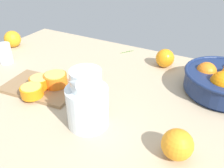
# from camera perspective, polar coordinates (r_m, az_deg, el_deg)

# --- Properties ---
(ground_plane) EXTENTS (1.43, 0.91, 0.03)m
(ground_plane) POSITION_cam_1_polar(r_m,az_deg,el_deg) (0.85, -0.45, -3.69)
(ground_plane) COLOR tan
(fruit_bowl) EXTENTS (0.28, 0.28, 0.11)m
(fruit_bowl) POSITION_cam_1_polar(r_m,az_deg,el_deg) (0.92, 25.37, 0.69)
(fruit_bowl) COLOR navy
(fruit_bowl) RESTS_ON ground_plane
(juice_pitcher) EXTENTS (0.12, 0.17, 0.19)m
(juice_pitcher) POSITION_cam_1_polar(r_m,az_deg,el_deg) (0.68, -5.88, -5.03)
(juice_pitcher) COLOR white
(juice_pitcher) RESTS_ON ground_plane
(second_glass) EXTENTS (0.06, 0.06, 0.09)m
(second_glass) POSITION_cam_1_polar(r_m,az_deg,el_deg) (1.15, -24.34, 6.44)
(second_glass) COLOR white
(second_glass) RESTS_ON ground_plane
(cutting_board) EXTENTS (0.29, 0.19, 0.01)m
(cutting_board) POSITION_cam_1_polar(r_m,az_deg,el_deg) (0.91, -16.60, -0.72)
(cutting_board) COLOR olive
(cutting_board) RESTS_ON ground_plane
(orange_half_0) EXTENTS (0.08, 0.08, 0.05)m
(orange_half_0) POSITION_cam_1_polar(r_m,az_deg,el_deg) (0.89, -13.43, 1.05)
(orange_half_0) COLOR orange
(orange_half_0) RESTS_ON cutting_board
(orange_half_1) EXTENTS (0.08, 0.08, 0.04)m
(orange_half_1) POSITION_cam_1_polar(r_m,az_deg,el_deg) (0.90, -16.94, 0.45)
(orange_half_1) COLOR orange
(orange_half_1) RESTS_ON cutting_board
(orange_half_2) EXTENTS (0.08, 0.08, 0.04)m
(orange_half_2) POSITION_cam_1_polar(r_m,az_deg,el_deg) (0.85, -18.74, -1.61)
(orange_half_2) COLOR orange
(orange_half_2) RESTS_ON cutting_board
(loose_orange_0) EXTENTS (0.08, 0.08, 0.08)m
(loose_orange_0) POSITION_cam_1_polar(r_m,az_deg,el_deg) (1.04, 12.63, 6.09)
(loose_orange_0) COLOR orange
(loose_orange_0) RESTS_ON ground_plane
(loose_orange_2) EXTENTS (0.08, 0.08, 0.08)m
(loose_orange_2) POSITION_cam_1_polar(r_m,az_deg,el_deg) (0.62, 15.43, -13.87)
(loose_orange_2) COLOR orange
(loose_orange_2) RESTS_ON ground_plane
(loose_orange_3) EXTENTS (0.08, 0.08, 0.08)m
(loose_orange_3) POSITION_cam_1_polar(r_m,az_deg,el_deg) (1.32, -22.82, 9.96)
(loose_orange_3) COLOR orange
(loose_orange_3) RESTS_ON ground_plane
(herb_sprig_1) EXTENTS (0.04, 0.06, 0.01)m
(herb_sprig_1) POSITION_cam_1_polar(r_m,az_deg,el_deg) (1.18, 3.64, 7.81)
(herb_sprig_1) COLOR #4D742F
(herb_sprig_1) RESTS_ON ground_plane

